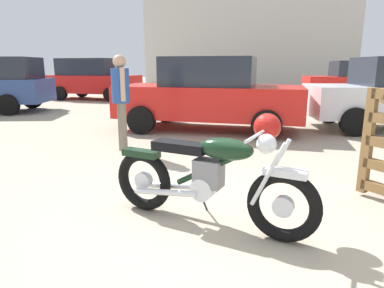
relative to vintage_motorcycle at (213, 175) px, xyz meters
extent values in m
plane|color=tan|center=(0.19, 0.05, -0.49)|extent=(80.00, 80.00, 0.00)
torus|color=black|center=(0.62, -0.25, -0.17)|extent=(0.64, 0.32, 0.64)
cylinder|color=silver|center=(0.62, -0.25, -0.17)|extent=(0.20, 0.14, 0.18)
torus|color=black|center=(-0.74, 0.24, -0.17)|extent=(0.64, 0.32, 0.64)
cylinder|color=silver|center=(-0.74, 0.24, -0.17)|extent=(0.20, 0.14, 0.18)
cube|color=silver|center=(0.62, -0.25, 0.13)|extent=(0.38, 0.24, 0.06)
cube|color=black|center=(-0.76, 0.24, 0.12)|extent=(0.42, 0.26, 0.07)
cylinder|color=silver|center=(0.53, -0.13, 0.11)|extent=(0.28, 0.13, 0.58)
cylinder|color=silver|center=(0.47, -0.28, 0.11)|extent=(0.28, 0.13, 0.58)
sphere|color=silver|center=(0.46, -0.19, 0.35)|extent=(0.17, 0.17, 0.17)
cylinder|color=silver|center=(0.38, -0.16, 0.42)|extent=(0.23, 0.59, 0.03)
sphere|color=#B21914|center=(0.48, 0.12, 0.44)|extent=(0.25, 0.25, 0.25)
cylinder|color=black|center=(0.00, -0.03, 0.09)|extent=(0.73, 0.31, 0.47)
ellipsoid|color=black|center=(0.11, -0.07, 0.27)|extent=(0.56, 0.38, 0.20)
cube|color=black|center=(-0.32, 0.09, 0.24)|extent=(0.58, 0.37, 0.09)
cube|color=slate|center=(-0.04, -0.01, 0.02)|extent=(0.31, 0.26, 0.26)
cylinder|color=silver|center=(-0.08, 0.00, -0.13)|extent=(0.27, 0.26, 0.22)
cylinder|color=silver|center=(-0.40, 0.22, -0.21)|extent=(0.68, 0.29, 0.14)
cylinder|color=silver|center=(-0.47, 0.03, -0.21)|extent=(0.68, 0.29, 0.14)
cylinder|color=black|center=(-0.12, 0.19, -0.33)|extent=(0.10, 0.23, 0.33)
cube|color=brown|center=(1.67, 0.96, 0.16)|extent=(0.12, 0.13, 1.20)
cylinder|color=#706656|center=(-1.73, 2.50, -0.06)|extent=(0.12, 0.12, 0.86)
cylinder|color=#706656|center=(-1.83, 2.66, -0.06)|extent=(0.12, 0.12, 0.86)
cylinder|color=#234C93|center=(-1.78, 2.58, 0.66)|extent=(0.30, 0.30, 0.58)
cylinder|color=tan|center=(-1.68, 2.42, 0.69)|extent=(0.08, 0.08, 0.55)
cylinder|color=tan|center=(-1.88, 2.74, 0.69)|extent=(0.08, 0.08, 0.55)
sphere|color=tan|center=(-1.78, 2.58, 1.06)|extent=(0.22, 0.22, 0.22)
cylinder|color=black|center=(6.49, 13.28, -0.18)|extent=(0.62, 0.21, 0.62)
cylinder|color=black|center=(3.79, 13.22, -0.18)|extent=(0.62, 0.21, 0.62)
cylinder|color=black|center=(3.83, 11.50, -0.18)|extent=(0.62, 0.21, 0.62)
cube|color=red|center=(5.16, 12.39, 0.18)|extent=(4.23, 1.80, 0.72)
cube|color=#232833|center=(5.16, 12.39, 0.86)|extent=(2.03, 1.60, 0.64)
cylinder|color=black|center=(2.58, 6.25, -0.18)|extent=(0.63, 0.24, 0.62)
cylinder|color=black|center=(2.69, 4.54, -0.18)|extent=(0.63, 0.24, 0.62)
cylinder|color=black|center=(-1.90, 4.14, -0.18)|extent=(0.64, 0.27, 0.62)
cylinder|color=black|center=(-1.70, 5.85, -0.18)|extent=(0.64, 0.27, 0.62)
cylinder|color=black|center=(0.79, 3.84, -0.18)|extent=(0.64, 0.27, 0.62)
cylinder|color=black|center=(0.98, 5.55, -0.18)|extent=(0.64, 0.27, 0.62)
cube|color=red|center=(-0.46, 4.85, 0.18)|extent=(4.37, 2.18, 0.72)
cube|color=#232833|center=(-0.46, 4.85, 0.86)|extent=(2.16, 1.77, 0.64)
cylinder|color=black|center=(-6.69, 6.34, -0.17)|extent=(0.67, 0.32, 0.64)
cylinder|color=black|center=(-7.00, 8.08, -0.17)|extent=(0.67, 0.32, 0.64)
cylinder|color=black|center=(-4.85, 12.13, -0.19)|extent=(0.62, 0.26, 0.60)
cylinder|color=black|center=(-5.06, 10.50, -0.19)|extent=(0.62, 0.26, 0.60)
cylinder|color=black|center=(-7.23, 12.43, -0.19)|extent=(0.62, 0.26, 0.60)
cylinder|color=black|center=(-7.44, 10.80, -0.19)|extent=(0.62, 0.26, 0.60)
cube|color=red|center=(-6.14, 11.46, 0.19)|extent=(4.08, 2.12, 0.76)
cube|color=#232833|center=(-6.39, 11.50, 0.93)|extent=(2.57, 1.81, 0.72)
cube|color=beige|center=(0.53, 29.58, 3.48)|extent=(16.37, 14.44, 7.95)
camera|label=1|loc=(0.22, -3.00, 1.00)|focal=31.63mm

